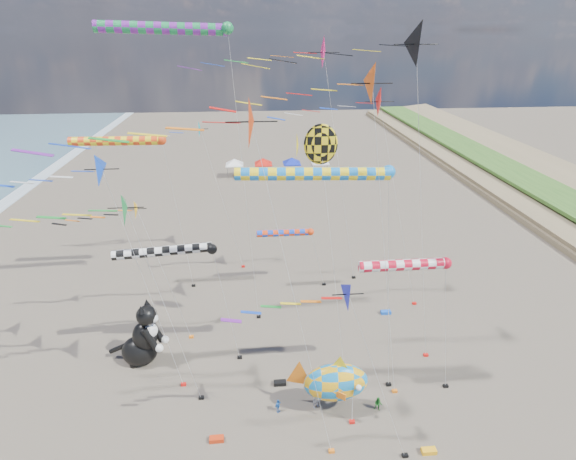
% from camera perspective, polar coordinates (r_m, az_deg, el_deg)
% --- Properties ---
extents(delta_kite_0, '(11.58, 2.23, 15.69)m').
position_cam_1_polar(delta_kite_0, '(27.27, -21.24, 2.09)').
color(delta_kite_0, '#17853B').
rests_on(delta_kite_0, ground).
extents(delta_kite_1, '(10.91, 2.38, 22.49)m').
position_cam_1_polar(delta_kite_1, '(24.67, 9.33, 17.55)').
color(delta_kite_1, '#E0500F').
rests_on(delta_kite_1, ground).
extents(delta_kite_2, '(10.26, 2.16, 17.62)m').
position_cam_1_polar(delta_kite_2, '(28.43, -24.22, 6.72)').
color(delta_kite_2, blue).
rests_on(delta_kite_2, ground).
extents(delta_kite_3, '(12.45, 2.95, 24.50)m').
position_cam_1_polar(delta_kite_3, '(29.20, 16.36, 21.44)').
color(delta_kite_3, black).
rests_on(delta_kite_3, ground).
extents(delta_kite_4, '(12.80, 2.63, 19.93)m').
position_cam_1_polar(delta_kite_4, '(36.45, 11.45, 15.22)').
color(delta_kite_4, red).
rests_on(delta_kite_4, ground).
extents(delta_kite_5, '(9.54, 1.82, 12.43)m').
position_cam_1_polar(delta_kite_5, '(22.82, 6.98, -9.48)').
color(delta_kite_5, '#0E15BB').
rests_on(delta_kite_5, ground).
extents(delta_kite_6, '(14.70, 2.99, 23.57)m').
position_cam_1_polar(delta_kite_6, '(40.48, 4.40, 21.37)').
color(delta_kite_6, '#DF1563').
rests_on(delta_kite_6, ground).
extents(delta_kite_7, '(14.23, 2.63, 21.31)m').
position_cam_1_polar(delta_kite_7, '(19.68, -7.41, 12.21)').
color(delta_kite_7, red).
rests_on(delta_kite_7, ground).
extents(delta_kite_8, '(9.21, 1.67, 12.15)m').
position_cam_1_polar(delta_kite_8, '(35.23, -20.55, 1.18)').
color(delta_kite_8, yellow).
rests_on(delta_kite_8, ground).
extents(delta_kite_9, '(10.06, 1.77, 16.01)m').
position_cam_1_polar(delta_kite_9, '(44.56, -11.83, 11.94)').
color(delta_kite_9, '#0CBDCC').
rests_on(delta_kite_9, ground).
extents(windsock_0, '(10.45, 0.84, 24.22)m').
position_cam_1_polar(windsock_0, '(34.14, -14.90, 23.38)').
color(windsock_0, '#188442').
rests_on(windsock_0, ground).
extents(windsock_1, '(7.23, 0.76, 10.65)m').
position_cam_1_polar(windsock_1, '(29.16, 15.08, -4.38)').
color(windsock_1, red).
rests_on(windsock_1, ground).
extents(windsock_2, '(9.49, 0.84, 15.33)m').
position_cam_1_polar(windsock_2, '(42.19, -20.45, 10.49)').
color(windsock_2, '#EB4013').
rests_on(windsock_2, ground).
extents(windsock_3, '(8.45, 0.74, 10.07)m').
position_cam_1_polar(windsock_3, '(32.23, -14.93, -2.66)').
color(windsock_3, black).
rests_on(windsock_3, ground).
extents(windsock_4, '(10.57, 0.80, 16.58)m').
position_cam_1_polar(windsock_4, '(25.94, 4.07, 7.02)').
color(windsock_4, blue).
rests_on(windsock_4, ground).
extents(windsock_5, '(6.86, 0.70, 6.35)m').
position_cam_1_polar(windsock_5, '(42.83, -0.09, -0.39)').
color(windsock_5, red).
rests_on(windsock_5, ground).
extents(angelfish_kite, '(3.74, 3.02, 18.34)m').
position_cam_1_polar(angelfish_kite, '(29.17, 3.80, 10.51)').
color(angelfish_kite, yellow).
rests_on(angelfish_kite, ground).
extents(cat_inflatable, '(4.49, 3.02, 5.54)m').
position_cam_1_polar(cat_inflatable, '(36.59, -18.18, -12.21)').
color(cat_inflatable, black).
rests_on(cat_inflatable, ground).
extents(fish_inflatable, '(5.75, 2.98, 4.78)m').
position_cam_1_polar(fish_inflatable, '(31.15, 5.99, -18.69)').
color(fish_inflatable, '#147FC8').
rests_on(fish_inflatable, ground).
extents(person_adult, '(0.68, 0.62, 1.56)m').
position_cam_1_polar(person_adult, '(32.68, 3.59, -20.51)').
color(person_adult, gray).
rests_on(person_adult, ground).
extents(child_green, '(0.64, 0.58, 1.07)m').
position_cam_1_polar(child_green, '(33.15, 11.37, -20.85)').
color(child_green, '#237D27').
rests_on(child_green, ground).
extents(child_blue, '(0.61, 0.61, 1.04)m').
position_cam_1_polar(child_blue, '(32.50, -1.28, -21.42)').
color(child_blue, blue).
rests_on(child_blue, ground).
extents(kite_bag_0, '(0.90, 0.44, 0.30)m').
position_cam_1_polar(kite_bag_0, '(31.79, 17.44, -25.19)').
color(kite_bag_0, '#FFAF15').
rests_on(kite_bag_0, ground).
extents(kite_bag_1, '(0.90, 0.44, 0.30)m').
position_cam_1_polar(kite_bag_1, '(34.58, -1.03, -18.85)').
color(kite_bag_1, black).
rests_on(kite_bag_1, ground).
extents(kite_bag_2, '(0.90, 0.44, 0.30)m').
position_cam_1_polar(kite_bag_2, '(42.54, 12.32, -10.17)').
color(kite_bag_2, blue).
rests_on(kite_bag_2, ground).
extents(kite_bag_3, '(0.90, 0.44, 0.30)m').
position_cam_1_polar(kite_bag_3, '(31.48, -9.05, -24.75)').
color(kite_bag_3, red).
rests_on(kite_bag_3, ground).
extents(tent_row, '(19.20, 4.20, 3.80)m').
position_cam_1_polar(tent_row, '(79.23, -1.34, 9.04)').
color(tent_row, white).
rests_on(tent_row, ground).
extents(parked_car, '(3.42, 2.12, 1.09)m').
position_cam_1_polar(parked_car, '(79.64, 7.28, 6.98)').
color(parked_car, '#26262D').
rests_on(parked_car, ground).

